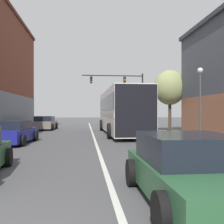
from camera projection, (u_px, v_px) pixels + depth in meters
name	position (u px, v px, depth m)	size (l,w,h in m)	color
lane_center_line	(94.00, 137.00, 17.83)	(0.14, 45.72, 0.01)	silver
bus	(121.00, 110.00, 20.26)	(2.86, 11.74, 3.31)	silver
hatchback_foreground	(192.00, 170.00, 4.99)	(2.11, 3.90, 1.26)	#285633
parked_car_left_near	(45.00, 123.00, 25.08)	(2.12, 4.19, 1.30)	slate
parked_car_left_far	(13.00, 133.00, 14.02)	(2.19, 4.03, 1.25)	navy
traffic_signal_gantry	(125.00, 88.00, 31.02)	(7.29, 0.36, 6.29)	black
street_lamp	(200.00, 99.00, 14.57)	(0.31, 0.31, 4.17)	#47474C
street_tree_near	(170.00, 88.00, 22.93)	(2.78, 2.50, 5.37)	#4C3823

